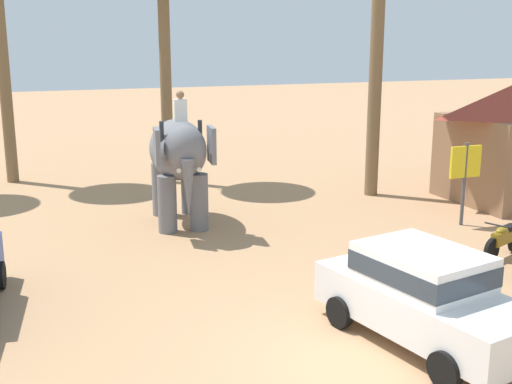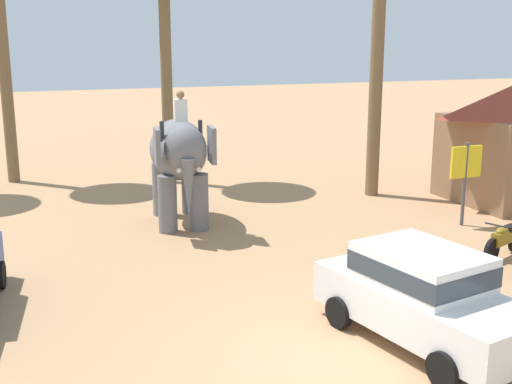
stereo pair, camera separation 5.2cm
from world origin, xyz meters
The scene contains 5 objects.
ground_plane centered at (0.00, 0.00, 0.00)m, with size 120.00×120.00×0.00m, color tan.
car_sedan_foreground centered at (1.67, 0.17, 0.93)m, with size 2.46×4.35×1.70m.
elephant_with_mahout centered at (-0.42, 8.98, 1.99)m, with size 2.01×3.97×3.88m.
motorcycle_end_of_row centered at (6.26, 3.33, 0.46)m, with size 1.71×0.83×0.94m.
signboard_yellow centered at (7.11, 6.02, 1.69)m, with size 1.00×0.10×2.40m.
Camera 2 is at (-4.85, -8.78, 5.28)m, focal length 45.90 mm.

